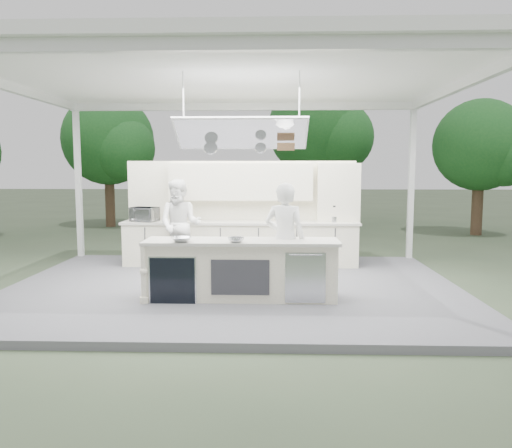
{
  "coord_description": "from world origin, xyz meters",
  "views": [
    {
      "loc": [
        0.69,
        -8.77,
        2.2
      ],
      "look_at": [
        0.39,
        0.4,
        1.18
      ],
      "focal_mm": 35.0,
      "sensor_mm": 36.0,
      "label": 1
    }
  ],
  "objects_px": {
    "demo_island": "(240,269)",
    "sous_chef": "(180,225)",
    "head_chef": "(285,240)",
    "back_counter": "(240,243)"
  },
  "relations": [
    {
      "from": "head_chef",
      "to": "sous_chef",
      "type": "distance_m",
      "value": 2.95
    },
    {
      "from": "demo_island",
      "to": "back_counter",
      "type": "relative_size",
      "value": 0.61
    },
    {
      "from": "back_counter",
      "to": "sous_chef",
      "type": "xyz_separation_m",
      "value": [
        -1.21,
        -0.53,
        0.46
      ]
    },
    {
      "from": "demo_island",
      "to": "sous_chef",
      "type": "bearing_deg",
      "value": 121.28
    },
    {
      "from": "head_chef",
      "to": "sous_chef",
      "type": "bearing_deg",
      "value": -28.57
    },
    {
      "from": "head_chef",
      "to": "demo_island",
      "type": "bearing_deg",
      "value": 32.36
    },
    {
      "from": "back_counter",
      "to": "head_chef",
      "type": "distance_m",
      "value": 2.79
    },
    {
      "from": "demo_island",
      "to": "sous_chef",
      "type": "distance_m",
      "value": 2.71
    },
    {
      "from": "demo_island",
      "to": "sous_chef",
      "type": "relative_size",
      "value": 1.66
    },
    {
      "from": "sous_chef",
      "to": "head_chef",
      "type": "bearing_deg",
      "value": -39.0
    }
  ]
}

